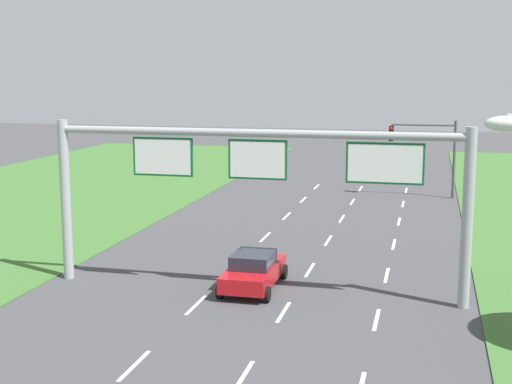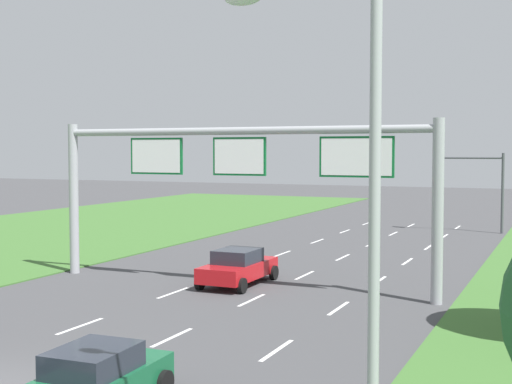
{
  "view_description": "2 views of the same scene",
  "coord_description": "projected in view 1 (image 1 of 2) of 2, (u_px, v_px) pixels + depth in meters",
  "views": [
    {
      "loc": [
        6.92,
        -13.42,
        9.01
      ],
      "look_at": [
        -0.86,
        18.24,
        3.51
      ],
      "focal_mm": 50.0,
      "sensor_mm": 36.0,
      "label": 1
    },
    {
      "loc": [
        12.92,
        -12.82,
        5.8
      ],
      "look_at": [
        0.14,
        16.05,
        3.94
      ],
      "focal_mm": 50.0,
      "sensor_mm": 36.0,
      "label": 2
    }
  ],
  "objects": [
    {
      "name": "lane_dashes_inner_right",
      "position": [
        283.0,
        312.0,
        27.06
      ],
      "size": [
        0.14,
        62.4,
        0.01
      ],
      "color": "white",
      "rests_on": "ground_plane"
    },
    {
      "name": "car_lead_silver",
      "position": [
        253.0,
        270.0,
        29.92
      ],
      "size": [
        2.16,
        4.46,
        1.55
      ],
      "rotation": [
        0.0,
        0.0,
        -0.0
      ],
      "color": "red",
      "rests_on": "ground_plane"
    },
    {
      "name": "lane_dashes_inner_left",
      "position": [
        196.0,
        305.0,
        27.88
      ],
      "size": [
        0.14,
        62.4,
        0.01
      ],
      "color": "white",
      "rests_on": "ground_plane"
    },
    {
      "name": "lane_dashes_slip",
      "position": [
        376.0,
        320.0,
        26.23
      ],
      "size": [
        0.14,
        62.4,
        0.01
      ],
      "color": "white",
      "rests_on": "ground_plane"
    },
    {
      "name": "sign_gantry",
      "position": [
        258.0,
        174.0,
        28.71
      ],
      "size": [
        17.24,
        0.44,
        7.0
      ],
      "color": "#9EA0A5",
      "rests_on": "ground_plane"
    },
    {
      "name": "traffic_light_mast",
      "position": [
        427.0,
        144.0,
        51.31
      ],
      "size": [
        4.76,
        0.49,
        5.6
      ],
      "color": "#47494F",
      "rests_on": "ground_plane"
    }
  ]
}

